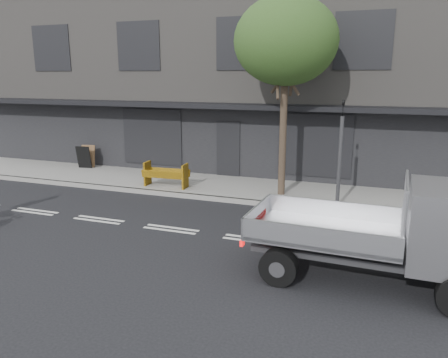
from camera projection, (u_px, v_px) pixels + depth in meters
ground at (171, 229)px, 12.25m from camera, size 80.00×80.00×0.00m
sidewalk at (227, 187)px, 16.53m from camera, size 32.00×3.20×0.15m
kerb at (211, 198)px, 15.07m from camera, size 32.00×0.20×0.15m
building_main at (271, 80)px, 21.66m from camera, size 26.00×10.00×8.00m
street_tree at (286, 42)px, 14.14m from camera, size 3.40×3.40×6.74m
traffic_light_pole at (340, 160)px, 13.54m from camera, size 0.12×0.12×3.50m
flatbed_ute at (431, 229)px, 8.49m from camera, size 4.96×2.18×2.27m
construction_barrier at (163, 176)px, 16.03m from camera, size 1.72×0.78×0.94m
sandwich_board at (84, 157)px, 19.44m from camera, size 0.69×0.52×1.00m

